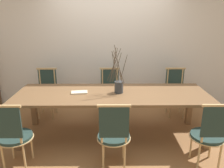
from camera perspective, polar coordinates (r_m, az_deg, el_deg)
ground_plane at (r=3.80m, az=0.00°, el=-13.15°), size 16.00×16.00×0.00m
wall_rear at (r=4.64m, az=-0.14°, el=13.29°), size 12.00×0.06×3.20m
dining_table at (r=3.51m, az=0.00°, el=-3.59°), size 3.05×1.01×0.76m
chair_near_leftend at (r=3.10m, az=-24.37°, el=-11.85°), size 0.44×0.44×0.95m
chair_near_left at (r=2.85m, az=0.47°, el=-12.87°), size 0.44×0.44×0.95m
chair_near_center at (r=3.12m, az=24.10°, el=-11.69°), size 0.44×0.44×0.95m
chair_far_leftend at (r=4.51m, az=-16.70°, el=-1.91°), size 0.44×0.44×0.95m
chair_far_left at (r=4.33m, az=-0.59°, el=-1.95°), size 0.44×0.44×0.95m
chair_far_center at (r=4.52m, az=16.27°, el=-1.83°), size 0.44×0.44×0.95m
vase_centerpiece at (r=3.46m, az=1.74°, el=-0.35°), size 0.32×0.31×0.77m
book_stack at (r=3.52m, az=-8.51°, el=-2.16°), size 0.27×0.18×0.02m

